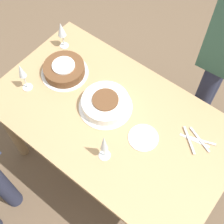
# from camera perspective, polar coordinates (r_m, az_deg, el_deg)

# --- Properties ---
(ground_plane) EXTENTS (12.00, 12.00, 0.00)m
(ground_plane) POSITION_cam_1_polar(r_m,az_deg,el_deg) (2.46, -0.00, -9.83)
(ground_plane) COLOR brown
(dining_table) EXTENTS (1.40, 0.83, 0.77)m
(dining_table) POSITION_cam_1_polar(r_m,az_deg,el_deg) (1.88, -0.00, -2.79)
(dining_table) COLOR tan
(dining_table) RESTS_ON ground_plane
(cake_center_white) EXTENTS (0.31, 0.31, 0.08)m
(cake_center_white) POSITION_cam_1_polar(r_m,az_deg,el_deg) (1.77, -1.20, 1.59)
(cake_center_white) COLOR white
(cake_center_white) RESTS_ON dining_table
(cake_front_chocolate) EXTENTS (0.29, 0.29, 0.08)m
(cake_front_chocolate) POSITION_cam_1_polar(r_m,az_deg,el_deg) (1.94, -8.73, 7.69)
(cake_front_chocolate) COLOR white
(cake_front_chocolate) RESTS_ON dining_table
(wine_glass_near) EXTENTS (0.06, 0.06, 0.20)m
(wine_glass_near) POSITION_cam_1_polar(r_m,az_deg,el_deg) (2.01, -9.23, 14.53)
(wine_glass_near) COLOR silver
(wine_glass_near) RESTS_ON dining_table
(wine_glass_far) EXTENTS (0.06, 0.06, 0.21)m
(wine_glass_far) POSITION_cam_1_polar(r_m,az_deg,el_deg) (1.83, -16.17, 6.96)
(wine_glass_far) COLOR silver
(wine_glass_far) RESTS_ON dining_table
(wine_glass_extra) EXTENTS (0.06, 0.06, 0.22)m
(wine_glass_extra) POSITION_cam_1_polar(r_m,az_deg,el_deg) (1.53, -1.46, -5.92)
(wine_glass_extra) COLOR silver
(wine_glass_extra) RESTS_ON dining_table
(dessert_plate_left) EXTENTS (0.17, 0.17, 0.01)m
(dessert_plate_left) POSITION_cam_1_polar(r_m,az_deg,el_deg) (1.71, 5.80, -4.63)
(dessert_plate_left) COLOR silver
(dessert_plate_left) RESTS_ON dining_table
(fork_pile) EXTENTS (0.20, 0.14, 0.01)m
(fork_pile) POSITION_cam_1_polar(r_m,az_deg,el_deg) (1.75, 15.11, -4.97)
(fork_pile) COLOR silver
(fork_pile) RESTS_ON dining_table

